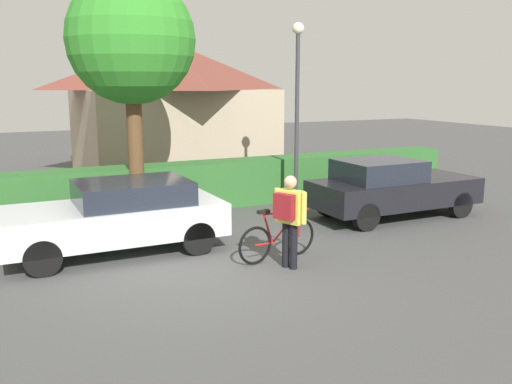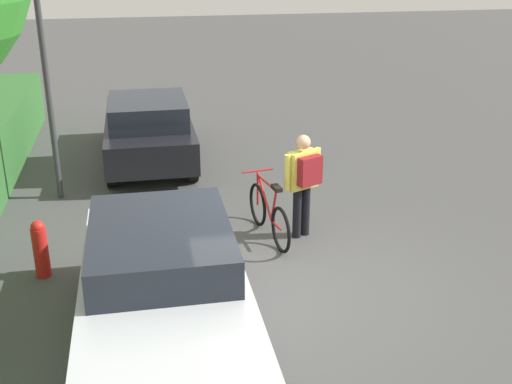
{
  "view_description": "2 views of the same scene",
  "coord_description": "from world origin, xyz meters",
  "px_view_note": "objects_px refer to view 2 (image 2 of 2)",
  "views": [
    {
      "loc": [
        -3.06,
        -8.44,
        3.12
      ],
      "look_at": [
        1.26,
        0.57,
        1.15
      ],
      "focal_mm": 39.14,
      "sensor_mm": 36.0,
      "label": 1
    },
    {
      "loc": [
        -7.17,
        1.8,
        4.28
      ],
      "look_at": [
        0.59,
        0.38,
        1.1
      ],
      "focal_mm": 44.93,
      "sensor_mm": 36.0,
      "label": 2
    }
  ],
  "objects_px": {
    "parked_car_far": "(148,128)",
    "fire_hydrant": "(40,248)",
    "bicycle": "(269,214)",
    "person_rider": "(304,177)",
    "parked_car_near": "(164,288)",
    "street_lamp": "(40,29)"
  },
  "relations": [
    {
      "from": "parked_car_far",
      "to": "fire_hydrant",
      "type": "xyz_separation_m",
      "value": [
        -4.47,
        1.55,
        -0.3
      ]
    },
    {
      "from": "bicycle",
      "to": "person_rider",
      "type": "xyz_separation_m",
      "value": [
        -0.06,
        -0.51,
        0.58
      ]
    },
    {
      "from": "bicycle",
      "to": "person_rider",
      "type": "relative_size",
      "value": 1.03
    },
    {
      "from": "person_rider",
      "to": "bicycle",
      "type": "bearing_deg",
      "value": 83.25
    },
    {
      "from": "parked_car_near",
      "to": "person_rider",
      "type": "xyz_separation_m",
      "value": [
        2.39,
        -2.17,
        0.25
      ]
    },
    {
      "from": "parked_car_near",
      "to": "person_rider",
      "type": "distance_m",
      "value": 3.24
    },
    {
      "from": "parked_car_near",
      "to": "bicycle",
      "type": "relative_size",
      "value": 2.4
    },
    {
      "from": "parked_car_near",
      "to": "person_rider",
      "type": "bearing_deg",
      "value": -42.24
    },
    {
      "from": "bicycle",
      "to": "fire_hydrant",
      "type": "height_order",
      "value": "bicycle"
    },
    {
      "from": "parked_car_far",
      "to": "bicycle",
      "type": "relative_size",
      "value": 2.42
    },
    {
      "from": "bicycle",
      "to": "street_lamp",
      "type": "relative_size",
      "value": 0.37
    },
    {
      "from": "parked_car_near",
      "to": "parked_car_far",
      "type": "height_order",
      "value": "parked_car_far"
    },
    {
      "from": "parked_car_near",
      "to": "fire_hydrant",
      "type": "bearing_deg",
      "value": 40.21
    },
    {
      "from": "parked_car_near",
      "to": "bicycle",
      "type": "distance_m",
      "value": 2.98
    },
    {
      "from": "person_rider",
      "to": "street_lamp",
      "type": "distance_m",
      "value": 4.81
    },
    {
      "from": "bicycle",
      "to": "fire_hydrant",
      "type": "bearing_deg",
      "value": 100.81
    },
    {
      "from": "parked_car_far",
      "to": "fire_hydrant",
      "type": "distance_m",
      "value": 4.74
    },
    {
      "from": "bicycle",
      "to": "person_rider",
      "type": "height_order",
      "value": "person_rider"
    },
    {
      "from": "parked_car_near",
      "to": "fire_hydrant",
      "type": "xyz_separation_m",
      "value": [
        1.84,
        1.55,
        -0.3
      ]
    },
    {
      "from": "parked_car_near",
      "to": "street_lamp",
      "type": "relative_size",
      "value": 0.88
    },
    {
      "from": "parked_car_far",
      "to": "bicycle",
      "type": "distance_m",
      "value": 4.21
    },
    {
      "from": "person_rider",
      "to": "fire_hydrant",
      "type": "xyz_separation_m",
      "value": [
        -0.55,
        3.73,
        -0.55
      ]
    }
  ]
}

